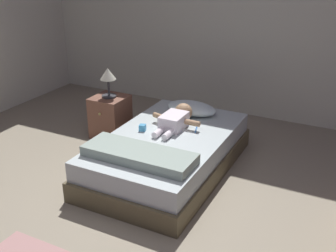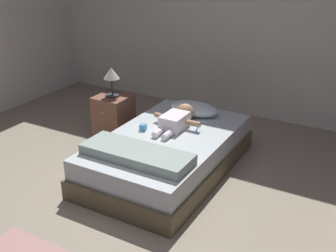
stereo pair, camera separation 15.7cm
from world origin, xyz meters
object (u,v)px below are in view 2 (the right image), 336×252
(pillow, at_px, (194,109))
(toy_block, at_px, (143,127))
(nightstand, at_px, (114,116))
(lamp, at_px, (112,76))
(bed, at_px, (168,153))
(baby, at_px, (178,119))
(toothbrush, at_px, (197,129))

(pillow, xyz_separation_m, toy_block, (-0.26, -0.62, -0.04))
(nightstand, height_order, lamp, lamp)
(pillow, xyz_separation_m, nightstand, (-0.96, -0.18, -0.21))
(nightstand, bearing_deg, bed, -23.58)
(baby, relative_size, toy_block, 8.44)
(bed, height_order, toothbrush, toothbrush)
(toy_block, bearing_deg, lamp, 147.86)
(bed, xyz_separation_m, toy_block, (-0.28, -0.01, 0.23))
(bed, bearing_deg, pillow, 91.90)
(baby, distance_m, lamp, 1.00)
(toothbrush, height_order, lamp, lamp)
(lamp, relative_size, toy_block, 4.52)
(toothbrush, relative_size, nightstand, 0.31)
(nightstand, distance_m, lamp, 0.49)
(baby, relative_size, toothbrush, 4.23)
(bed, distance_m, baby, 0.37)
(bed, relative_size, pillow, 3.35)
(pillow, height_order, nightstand, pillow)
(toothbrush, distance_m, nightstand, 1.19)
(toothbrush, bearing_deg, lamp, 171.59)
(bed, distance_m, lamp, 1.20)
(lamp, bearing_deg, toy_block, -32.14)
(bed, height_order, pillow, pillow)
(bed, distance_m, pillow, 0.67)
(pillow, bearing_deg, toy_block, -112.85)
(baby, xyz_separation_m, nightstand, (-0.95, 0.17, -0.22))
(toy_block, bearing_deg, toothbrush, 29.24)
(baby, relative_size, nightstand, 1.30)
(lamp, bearing_deg, baby, -10.33)
(bed, relative_size, lamp, 5.48)
(lamp, bearing_deg, bed, -23.58)
(bed, relative_size, nightstand, 3.80)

